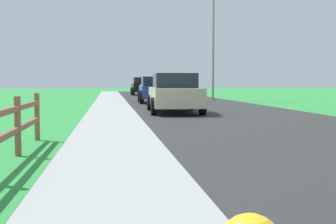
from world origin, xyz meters
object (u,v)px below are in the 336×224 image
at_px(parked_car_blue, 156,89).
at_px(parked_car_black, 142,86).
at_px(street_lamp, 215,39).
at_px(parked_suv_beige, 174,93).
at_px(parked_car_silver, 153,88).

distance_m(parked_car_blue, parked_car_black, 16.17).
bearing_deg(parked_car_blue, parked_car_black, 89.03).
xyz_separation_m(parked_car_blue, street_lamp, (3.98, 2.08, 3.19)).
height_order(parked_car_blue, parked_car_black, parked_car_black).
bearing_deg(parked_car_blue, parked_suv_beige, -90.87).
distance_m(parked_car_blue, parked_car_silver, 7.85).
height_order(parked_car_silver, parked_car_black, parked_car_black).
distance_m(parked_car_silver, parked_car_black, 8.34).
relative_size(parked_car_black, street_lamp, 0.67).
relative_size(parked_car_blue, parked_car_black, 0.94).
relative_size(parked_suv_beige, street_lamp, 0.74).
relative_size(parked_car_blue, street_lamp, 0.63).
height_order(parked_suv_beige, street_lamp, street_lamp).
bearing_deg(parked_suv_beige, parked_car_silver, 87.68).
height_order(parked_car_blue, street_lamp, street_lamp).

